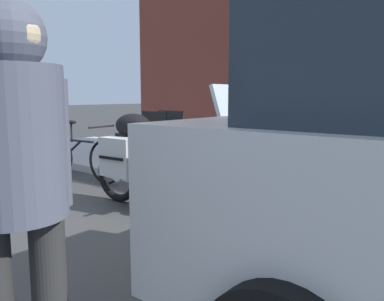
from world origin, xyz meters
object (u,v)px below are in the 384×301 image
object	(u,v)px
pedestrian_walking	(15,167)
sandwich_board_sign	(163,139)
touring_motorcycle	(156,158)
parked_bicycle	(80,157)
second_bicycle_by_cafe	(39,150)

from	to	relation	value
pedestrian_walking	sandwich_board_sign	world-z (taller)	pedestrian_walking
touring_motorcycle	sandwich_board_sign	xyz separation A→B (m)	(-1.46, 1.55, -0.03)
parked_bicycle	sandwich_board_sign	distance (m)	1.34
parked_bicycle	second_bicycle_by_cafe	bearing A→B (deg)	-178.25
parked_bicycle	touring_motorcycle	bearing A→B (deg)	-10.19
touring_motorcycle	pedestrian_walking	distance (m)	2.92
touring_motorcycle	sandwich_board_sign	bearing A→B (deg)	133.35
touring_motorcycle	pedestrian_walking	world-z (taller)	pedestrian_walking
pedestrian_walking	sandwich_board_sign	distance (m)	5.03
touring_motorcycle	second_bicycle_by_cafe	world-z (taller)	touring_motorcycle
touring_motorcycle	parked_bicycle	distance (m)	2.11
sandwich_board_sign	touring_motorcycle	bearing A→B (deg)	-46.65
sandwich_board_sign	second_bicycle_by_cafe	distance (m)	2.18
parked_bicycle	pedestrian_walking	distance (m)	4.69
touring_motorcycle	pedestrian_walking	bearing A→B (deg)	-53.99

